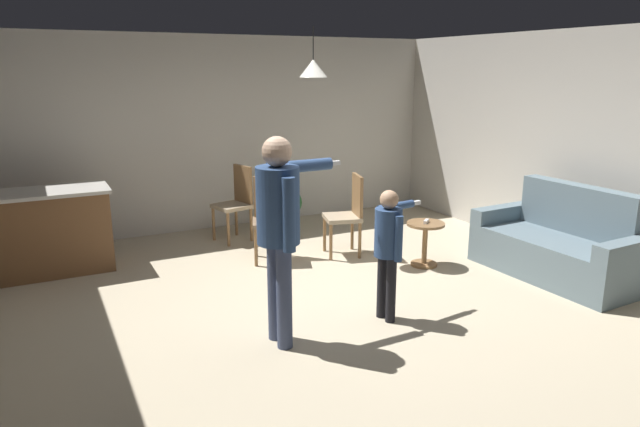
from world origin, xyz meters
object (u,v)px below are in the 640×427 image
(dining_chair_by_counter, at_px, (348,212))
(spare_remote_on_table, at_px, (426,221))
(couch_floral, at_px, (559,247))
(dining_chair_centre_back, at_px, (270,215))
(potted_plant_corner, at_px, (288,201))
(side_table_by_couch, at_px, (425,239))
(dining_chair_near_wall, at_px, (236,200))
(kitchen_counter, at_px, (53,231))
(person_adult, at_px, (280,219))
(person_child, at_px, (389,241))

(dining_chair_by_counter, relative_size, spare_remote_on_table, 7.69)
(couch_floral, bearing_deg, dining_chair_centre_back, 50.99)
(dining_chair_by_counter, height_order, potted_plant_corner, dining_chair_by_counter)
(couch_floral, relative_size, side_table_by_couch, 3.52)
(dining_chair_centre_back, xyz_separation_m, spare_remote_on_table, (1.51, -1.05, -0.01))
(dining_chair_near_wall, xyz_separation_m, dining_chair_centre_back, (0.10, -0.94, 0.00))
(couch_floral, distance_m, side_table_by_couch, 1.47)
(dining_chair_near_wall, xyz_separation_m, spare_remote_on_table, (1.61, -1.99, -0.01))
(kitchen_counter, height_order, person_adult, person_adult)
(dining_chair_near_wall, bearing_deg, person_adult, 153.38)
(side_table_by_couch, bearing_deg, dining_chair_centre_back, 145.37)
(kitchen_counter, relative_size, person_adult, 0.72)
(couch_floral, relative_size, dining_chair_near_wall, 1.83)
(couch_floral, distance_m, dining_chair_near_wall, 4.02)
(dining_chair_by_counter, bearing_deg, person_adult, 152.42)
(couch_floral, distance_m, person_adult, 3.46)
(kitchen_counter, bearing_deg, dining_chair_near_wall, 6.59)
(couch_floral, height_order, person_adult, person_adult)
(person_adult, xyz_separation_m, dining_chair_near_wall, (0.64, 3.01, -0.54))
(side_table_by_couch, height_order, dining_chair_by_counter, dining_chair_by_counter)
(couch_floral, relative_size, spare_remote_on_table, 14.08)
(dining_chair_by_counter, bearing_deg, dining_chair_near_wall, 55.05)
(dining_chair_by_counter, bearing_deg, spare_remote_on_table, -127.18)
(dining_chair_centre_back, bearing_deg, spare_remote_on_table, 165.87)
(dining_chair_near_wall, distance_m, dining_chair_centre_back, 0.95)
(person_child, distance_m, dining_chair_near_wall, 3.05)
(kitchen_counter, bearing_deg, person_child, -46.12)
(couch_floral, xyz_separation_m, potted_plant_corner, (-1.84, 3.28, 0.03))
(kitchen_counter, xyz_separation_m, person_child, (2.65, -2.76, 0.28))
(couch_floral, xyz_separation_m, person_child, (-2.33, -0.10, 0.43))
(kitchen_counter, bearing_deg, side_table_by_couch, -24.11)
(dining_chair_centre_back, xyz_separation_m, potted_plant_corner, (0.80, 1.30, -0.19))
(side_table_by_couch, relative_size, dining_chair_centre_back, 0.52)
(couch_floral, bearing_deg, dining_chair_near_wall, 41.06)
(side_table_by_couch, height_order, spare_remote_on_table, spare_remote_on_table)
(kitchen_counter, relative_size, dining_chair_centre_back, 1.26)
(couch_floral, xyz_separation_m, side_table_by_couch, (-1.13, 0.94, -0.00))
(couch_floral, xyz_separation_m, dining_chair_centre_back, (-2.64, 1.98, 0.21))
(dining_chair_by_counter, distance_m, dining_chair_near_wall, 1.59)
(couch_floral, distance_m, person_child, 2.37)
(side_table_by_couch, height_order, dining_chair_near_wall, dining_chair_near_wall)
(person_adult, bearing_deg, dining_chair_by_counter, 135.93)
(dining_chair_near_wall, bearing_deg, potted_plant_corner, -82.98)
(couch_floral, height_order, kitchen_counter, couch_floral)
(dining_chair_near_wall, bearing_deg, dining_chair_centre_back, 171.65)
(kitchen_counter, xyz_separation_m, dining_chair_near_wall, (2.24, 0.26, 0.07))
(spare_remote_on_table, bearing_deg, dining_chair_centre_back, 145.14)
(side_table_by_couch, xyz_separation_m, spare_remote_on_table, (-0.00, -0.01, 0.21))
(side_table_by_couch, distance_m, person_adult, 2.58)
(potted_plant_corner, distance_m, spare_remote_on_table, 2.47)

